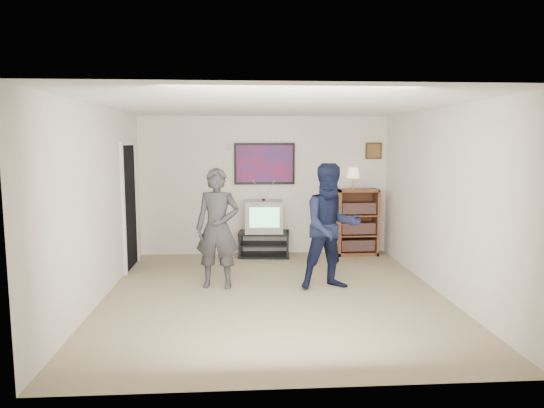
{
  "coord_description": "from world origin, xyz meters",
  "views": [
    {
      "loc": [
        -0.45,
        -6.28,
        2.03
      ],
      "look_at": [
        0.01,
        0.64,
        1.15
      ],
      "focal_mm": 32.0,
      "sensor_mm": 36.0,
      "label": 1
    }
  ],
  "objects": [
    {
      "name": "person_short",
      "position": [
        0.81,
        0.26,
        0.88
      ],
      "size": [
        0.95,
        0.79,
        1.75
      ],
      "primitive_type": "imported",
      "rotation": [
        0.0,
        0.0,
        0.16
      ],
      "color": "black",
      "rests_on": "room_shell"
    },
    {
      "name": "controller_right",
      "position": [
        0.79,
        0.52,
        1.03
      ],
      "size": [
        0.08,
        0.13,
        0.04
      ],
      "primitive_type": "cube",
      "rotation": [
        0.0,
        0.0,
        0.36
      ],
      "color": "white",
      "rests_on": "person_short"
    },
    {
      "name": "room_shell",
      "position": [
        0.0,
        0.35,
        1.25
      ],
      "size": [
        4.51,
        5.0,
        2.51
      ],
      "color": "#75644A",
      "rests_on": "ground"
    },
    {
      "name": "bookshelf",
      "position": [
        1.67,
        2.28,
        0.6
      ],
      "size": [
        0.73,
        0.42,
        1.2
      ],
      "primitive_type": null,
      "color": "brown",
      "rests_on": "room_shell"
    },
    {
      "name": "air_vent",
      "position": [
        -0.55,
        2.48,
        1.95
      ],
      "size": [
        0.28,
        0.02,
        0.14
      ],
      "primitive_type": "cube",
      "color": "white",
      "rests_on": "room_shell"
    },
    {
      "name": "poster",
      "position": [
        0.0,
        2.48,
        1.65
      ],
      "size": [
        1.1,
        0.03,
        0.75
      ],
      "primitive_type": "cube",
      "color": "black",
      "rests_on": "room_shell"
    },
    {
      "name": "person_tall",
      "position": [
        -0.76,
        0.42,
        0.84
      ],
      "size": [
        0.67,
        0.49,
        1.69
      ],
      "primitive_type": "imported",
      "rotation": [
        0.0,
        0.0,
        -0.15
      ],
      "color": "#313033",
      "rests_on": "room_shell"
    },
    {
      "name": "controller_left",
      "position": [
        -0.81,
        0.61,
        1.3
      ],
      "size": [
        0.07,
        0.12,
        0.03
      ],
      "primitive_type": "cube",
      "rotation": [
        0.0,
        0.0,
        -0.33
      ],
      "color": "white",
      "rests_on": "person_tall"
    },
    {
      "name": "small_picture",
      "position": [
        2.0,
        2.48,
        1.88
      ],
      "size": [
        0.3,
        0.03,
        0.3
      ],
      "primitive_type": "cube",
      "color": "black",
      "rests_on": "room_shell"
    },
    {
      "name": "doorway",
      "position": [
        -2.23,
        1.6,
        1.0
      ],
      "size": [
        0.03,
        0.85,
        2.0
      ],
      "primitive_type": "cube",
      "color": "black",
      "rests_on": "room_shell"
    },
    {
      "name": "table_lamp",
      "position": [
        1.59,
        2.31,
        1.39
      ],
      "size": [
        0.25,
        0.25,
        0.39
      ],
      "primitive_type": null,
      "color": "#FFEAC1",
      "rests_on": "bookshelf"
    },
    {
      "name": "crt_television",
      "position": [
        -0.03,
        2.23,
        0.73
      ],
      "size": [
        0.67,
        0.57,
        0.56
      ],
      "primitive_type": null,
      "rotation": [
        0.0,
        0.0,
        -0.02
      ],
      "color": "gray",
      "rests_on": "media_stand"
    },
    {
      "name": "media_stand",
      "position": [
        -0.02,
        2.23,
        0.22
      ],
      "size": [
        0.94,
        0.58,
        0.45
      ],
      "rotation": [
        0.0,
        0.0,
        -0.1
      ],
      "color": "black",
      "rests_on": "room_shell"
    }
  ]
}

